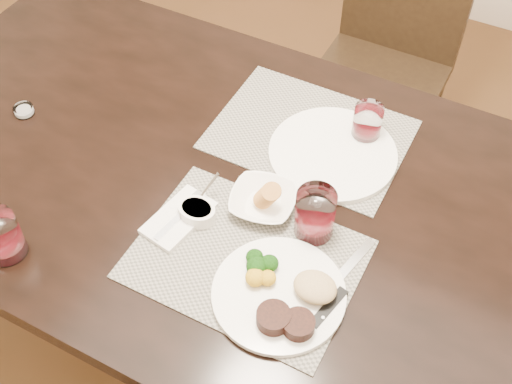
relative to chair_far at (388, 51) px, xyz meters
The scene contains 15 objects.
ground_plane 1.06m from the chair_far, 90.00° to the right, with size 4.50×4.50×0.00m, color #4B3218.
dining_table 0.95m from the chair_far, 90.00° to the right, with size 2.00×1.00×0.75m.
chair_far is the anchor object (origin of this frame).
placemat_near 1.14m from the chair_far, 87.45° to the right, with size 0.46×0.34×0.00m, color gray.
placemat_far 0.76m from the chair_far, 88.72° to the right, with size 0.46×0.34×0.00m, color gray.
dinner_plate 1.20m from the chair_far, 82.06° to the right, with size 0.27×0.27×0.05m.
napkin_fork 1.12m from the chair_far, 96.69° to the right, with size 0.12×0.17×0.02m.
steak_knife 1.17m from the chair_far, 77.35° to the right, with size 0.05×0.25×0.01m.
cracker_bowl 1.01m from the chair_far, 88.96° to the right, with size 0.17×0.17×0.06m.
sauce_ramekin 1.10m from the chair_far, 95.14° to the right, with size 0.09×0.13×0.07m.
wine_glass_near 1.03m from the chair_far, 81.63° to the right, with size 0.08×0.08×0.12m.
far_plate 0.80m from the chair_far, 82.96° to the right, with size 0.30×0.30×0.01m, color white.
wine_glass_far 0.74m from the chair_far, 78.16° to the right, with size 0.07×0.07×0.10m.
wine_glass_side 1.41m from the chair_far, 106.91° to the right, with size 0.08×0.08×0.11m.
salt_cellar 1.20m from the chair_far, 123.65° to the right, with size 0.05×0.05×0.02m.
Camera 1 is at (0.41, -0.82, 1.87)m, focal length 45.00 mm.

